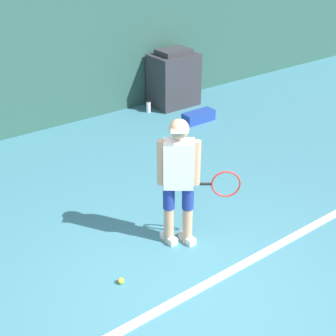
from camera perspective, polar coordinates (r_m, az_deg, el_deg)
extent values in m
plane|color=teal|center=(4.99, 3.04, -15.82)|extent=(24.00, 24.00, 0.00)
cube|color=white|center=(5.04, 2.35, -15.19)|extent=(21.60, 0.10, 0.01)
cylinder|color=tan|center=(5.61, 0.10, -6.93)|extent=(0.12, 0.12, 0.48)
cylinder|color=navy|center=(5.40, 0.11, -3.58)|extent=(0.14, 0.14, 0.29)
cube|color=white|center=(5.73, 0.10, -8.56)|extent=(0.10, 0.24, 0.08)
cylinder|color=tan|center=(5.61, 2.36, -6.94)|extent=(0.12, 0.12, 0.48)
cylinder|color=navy|center=(5.40, 2.44, -3.59)|extent=(0.14, 0.14, 0.29)
cube|color=white|center=(5.73, 2.32, -8.57)|extent=(0.10, 0.24, 0.08)
cube|color=white|center=(5.19, 1.32, 0.47)|extent=(0.39, 0.37, 0.57)
sphere|color=tan|center=(5.00, 1.38, 4.79)|extent=(0.22, 0.22, 0.22)
cube|color=white|center=(4.90, 1.39, 4.54)|extent=(0.22, 0.21, 0.02)
cylinder|color=tan|center=(5.18, -0.85, 0.65)|extent=(0.09, 0.09, 0.54)
cylinder|color=tan|center=(5.18, 3.50, 0.62)|extent=(0.09, 0.09, 0.54)
cylinder|color=black|center=(5.32, 4.40, -1.95)|extent=(0.16, 0.14, 0.03)
torus|color=red|center=(5.34, 7.08, -1.96)|extent=(0.28, 0.22, 0.34)
sphere|color=#D1E533|center=(5.18, -5.77, -13.52)|extent=(0.07, 0.07, 0.07)
cube|color=#333338|center=(9.78, 0.70, 10.68)|extent=(0.93, 0.68, 1.07)
cube|color=#333338|center=(9.62, 0.72, 13.99)|extent=(0.65, 0.47, 0.10)
cube|color=#1E3D99|center=(9.05, 3.74, 6.26)|extent=(0.65, 0.26, 0.20)
cylinder|color=white|center=(9.51, -2.40, 7.42)|extent=(0.09, 0.09, 0.21)
cylinder|color=black|center=(9.47, -2.41, 8.09)|extent=(0.05, 0.05, 0.02)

